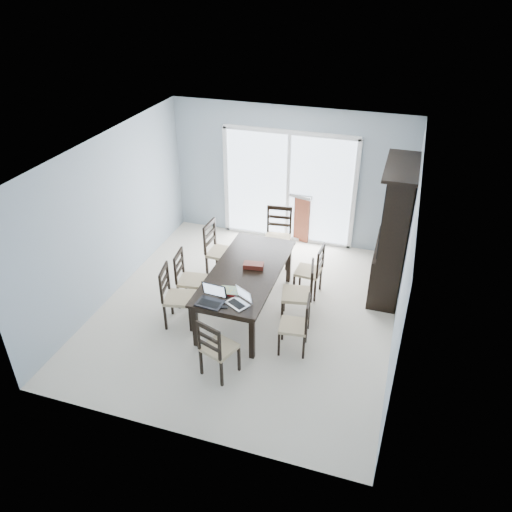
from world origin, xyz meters
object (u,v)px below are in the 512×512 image
object	(u,v)px
chair_left_near	(172,290)
hot_tub	(286,196)
chair_left_mid	(186,273)
chair_right_far	(314,266)
chair_end_near	(215,344)
laptop_silver	(237,302)
chair_right_near	(300,320)
chair_end_far	(278,229)
cell_phone	(223,307)
laptop_dark	(210,300)
game_box	(254,266)
dining_table	(246,274)
chair_right_mid	(304,287)
china_hutch	(393,233)
chair_left_far	(216,244)

from	to	relation	value
chair_left_near	hot_tub	world-z (taller)	chair_left_near
chair_left_mid	chair_right_far	bearing A→B (deg)	106.77
chair_end_near	laptop_silver	world-z (taller)	chair_end_near
chair_right_near	chair_end_near	distance (m)	1.25
chair_end_far	cell_phone	xyz separation A→B (m)	(-0.05, -2.59, 0.12)
laptop_dark	game_box	distance (m)	1.10
dining_table	laptop_dark	world-z (taller)	laptop_dark
chair_right_mid	game_box	xyz separation A→B (m)	(-0.81, 0.08, 0.18)
chair_left_near	laptop_silver	size ratio (longest dim) A/B	3.02
dining_table	chair_end_near	distance (m)	1.50
laptop_silver	game_box	distance (m)	0.96
laptop_dark	chair_right_far	bearing A→B (deg)	61.85
game_box	laptop_dark	bearing A→B (deg)	-104.92
chair_end_near	laptop_dark	world-z (taller)	chair_end_near
chair_left_near	chair_right_far	world-z (taller)	chair_left_near
dining_table	laptop_dark	xyz separation A→B (m)	(-0.20, -0.96, 0.14)
chair_right_mid	laptop_dark	world-z (taller)	chair_right_mid
chair_left_near	chair_end_near	xyz separation A→B (m)	(1.02, -0.88, -0.04)
chair_right_mid	game_box	size ratio (longest dim) A/B	3.79
dining_table	chair_right_near	bearing A→B (deg)	-32.97
china_hutch	chair_left_near	distance (m)	3.53
chair_left_mid	chair_right_mid	distance (m)	1.86
cell_phone	game_box	size ratio (longest dim) A/B	0.41
china_hutch	hot_tub	size ratio (longest dim) A/B	1.00
chair_end_far	laptop_dark	xyz separation A→B (m)	(-0.25, -2.57, 0.18)
dining_table	laptop_silver	world-z (taller)	laptop_silver
chair_right_far	chair_end_far	world-z (taller)	chair_end_far
chair_end_near	dining_table	bearing A→B (deg)	112.45
chair_right_mid	laptop_dark	bearing A→B (deg)	121.22
chair_left_far	chair_left_near	bearing A→B (deg)	-2.48
chair_right_mid	cell_phone	size ratio (longest dim) A/B	9.34
chair_end_near	game_box	distance (m)	1.61
chair_left_mid	hot_tub	size ratio (longest dim) A/B	0.48
china_hutch	chair_end_near	distance (m)	3.40
dining_table	chair_end_near	bearing A→B (deg)	-87.06
dining_table	cell_phone	world-z (taller)	cell_phone
chair_left_near	game_box	world-z (taller)	chair_left_near
china_hutch	chair_left_mid	xyz separation A→B (m)	(-2.99, -1.33, -0.51)
chair_end_near	laptop_silver	xyz separation A→B (m)	(0.09, 0.63, 0.25)
chair_right_far	chair_end_far	xyz separation A→B (m)	(-0.84, 0.87, 0.08)
chair_end_near	laptop_dark	distance (m)	0.65
chair_right_far	game_box	xyz separation A→B (m)	(-0.81, -0.65, 0.24)
cell_phone	chair_left_far	bearing A→B (deg)	102.13
dining_table	china_hutch	bearing A→B (deg)	31.71
game_box	chair_left_near	bearing A→B (deg)	-145.30
china_hutch	laptop_dark	bearing A→B (deg)	-135.17
dining_table	cell_phone	xyz separation A→B (m)	(0.01, -0.98, 0.08)
dining_table	chair_left_near	distance (m)	1.12
chair_right_near	chair_right_mid	xyz separation A→B (m)	(-0.11, 0.67, 0.08)
chair_end_far	hot_tub	world-z (taller)	chair_end_far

